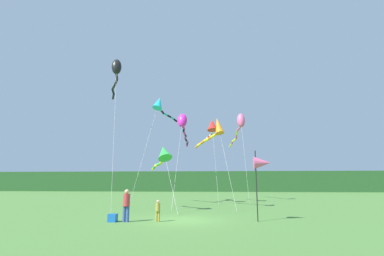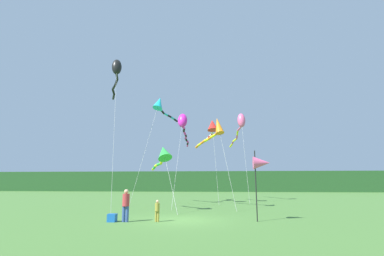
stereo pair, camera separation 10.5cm
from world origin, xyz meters
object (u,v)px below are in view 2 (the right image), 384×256
object	(u,v)px
kite_orange	(216,128)
person_adult	(126,204)
person_child	(157,210)
kite_rainbow	(240,124)
kite_red	(212,126)
kite_cyan	(160,104)
kite_magenta	(183,124)
kite_black	(116,71)
kite_green	(163,154)
cooler_box	(112,218)
banner_flag_pole	(261,164)

from	to	relation	value
kite_orange	person_adult	bearing A→B (deg)	-120.98
person_child	kite_rainbow	bearing A→B (deg)	70.76
kite_rainbow	kite_red	world-z (taller)	kite_rainbow
kite_rainbow	kite_orange	distance (m)	9.30
kite_red	kite_cyan	bearing A→B (deg)	-168.78
kite_magenta	kite_black	bearing A→B (deg)	-147.25
kite_magenta	kite_red	world-z (taller)	kite_magenta
kite_green	kite_black	distance (m)	9.37
kite_green	kite_black	world-z (taller)	kite_black
cooler_box	banner_flag_pole	distance (m)	8.47
kite_green	kite_orange	bearing A→B (deg)	30.62
person_adult	kite_magenta	size ratio (longest dim) A/B	0.17
banner_flag_pole	kite_magenta	distance (m)	12.98
kite_black	person_adult	bearing A→B (deg)	-63.42
cooler_box	kite_magenta	bearing A→B (deg)	79.04
kite_black	cooler_box	bearing A→B (deg)	-67.61
banner_flag_pole	kite_rainbow	bearing A→B (deg)	89.62
kite_cyan	kite_magenta	world-z (taller)	kite_cyan
kite_black	kite_cyan	bearing A→B (deg)	53.81
person_child	kite_red	distance (m)	14.97
kite_rainbow	person_child	bearing A→B (deg)	-109.24
person_adult	kite_green	distance (m)	6.48
kite_rainbow	kite_orange	world-z (taller)	kite_rainbow
kite_red	kite_magenta	bearing A→B (deg)	-148.72
person_adult	cooler_box	distance (m)	1.01
kite_green	kite_magenta	distance (m)	6.94
kite_cyan	kite_rainbow	world-z (taller)	kite_cyan
person_child	kite_black	xyz separation A→B (m)	(-5.64, 7.75, 11.12)
person_child	kite_magenta	size ratio (longest dim) A/B	0.11
kite_green	kite_rainbow	bearing A→B (deg)	59.41
kite_green	banner_flag_pole	bearing A→B (deg)	-36.78
cooler_box	banner_flag_pole	world-z (taller)	banner_flag_pole
person_adult	kite_rainbow	bearing A→B (deg)	66.12
cooler_box	kite_orange	xyz separation A→B (m)	(5.44, 7.91, 6.16)
banner_flag_pole	kite_cyan	distance (m)	15.52
person_child	kite_black	bearing A→B (deg)	126.04
kite_cyan	kite_orange	distance (m)	7.87
banner_flag_pole	kite_rainbow	xyz separation A→B (m)	(0.11, 15.77, 5.39)
banner_flag_pole	kite_magenta	bearing A→B (deg)	117.95
kite_cyan	kite_black	world-z (taller)	kite_black
banner_flag_pole	kite_red	world-z (taller)	kite_red
kite_orange	kite_red	size ratio (longest dim) A/B	0.88
banner_flag_pole	kite_green	size ratio (longest dim) A/B	0.77
person_adult	person_child	distance (m)	1.69
kite_green	kite_rainbow	xyz separation A→B (m)	(6.50, 10.99, 4.34)
kite_magenta	kite_rainbow	distance (m)	7.73
person_adult	kite_magenta	world-z (taller)	kite_magenta
kite_cyan	person_child	bearing A→B (deg)	-77.87
cooler_box	kite_orange	bearing A→B (deg)	55.45
banner_flag_pole	person_adult	bearing A→B (deg)	-173.62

